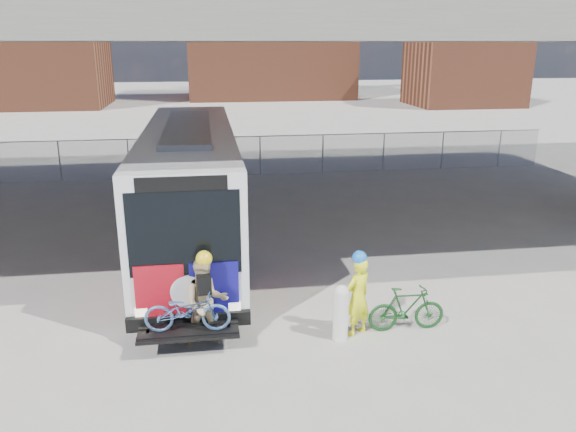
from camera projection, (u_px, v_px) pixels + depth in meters
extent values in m
plane|color=#9E9991|center=(268.00, 275.00, 15.09)|extent=(160.00, 160.00, 0.00)
cube|color=silver|center=(191.00, 182.00, 16.92)|extent=(2.55, 12.00, 3.20)
cube|color=black|center=(190.00, 158.00, 17.21)|extent=(2.61, 11.00, 1.28)
cube|color=black|center=(184.00, 233.00, 11.19)|extent=(2.24, 0.12, 1.76)
cube|color=black|center=(181.00, 183.00, 10.88)|extent=(1.78, 0.12, 0.30)
cube|color=black|center=(189.00, 320.00, 11.65)|extent=(2.55, 0.20, 0.30)
cube|color=#9E0C18|center=(160.00, 293.00, 11.41)|extent=(1.00, 0.08, 1.20)
cube|color=navy|center=(215.00, 290.00, 11.56)|extent=(1.00, 0.08, 1.20)
cylinder|color=silver|center=(187.00, 292.00, 11.46)|extent=(0.70, 0.06, 0.70)
cube|color=gray|center=(188.00, 127.00, 16.43)|extent=(1.28, 7.20, 0.14)
cube|color=black|center=(189.00, 332.00, 11.17)|extent=(2.00, 0.70, 0.06)
cylinder|color=black|center=(140.00, 289.00, 13.03)|extent=(0.30, 1.00, 1.00)
cylinder|color=black|center=(240.00, 283.00, 13.35)|extent=(0.30, 1.00, 1.00)
cylinder|color=black|center=(164.00, 194.00, 21.16)|extent=(0.30, 1.00, 1.00)
cylinder|color=black|center=(225.00, 192.00, 21.48)|extent=(0.30, 1.00, 1.00)
cube|color=#9E0C18|center=(134.00, 248.00, 13.34)|extent=(0.06, 2.60, 1.70)
cube|color=navy|center=(141.00, 227.00, 14.85)|extent=(0.06, 1.40, 1.70)
cube|color=#9E0C18|center=(243.00, 242.00, 13.70)|extent=(0.06, 2.60, 1.70)
cube|color=navy|center=(239.00, 223.00, 15.22)|extent=(0.06, 1.40, 1.70)
imported|color=#456798|center=(187.00, 311.00, 11.03)|extent=(1.74, 0.73, 0.89)
cube|color=#605E59|center=(251.00, 16.00, 16.88)|extent=(40.00, 16.00, 1.50)
cylinder|color=gray|center=(60.00, 161.00, 25.06)|extent=(0.06, 0.06, 1.80)
cylinder|color=gray|center=(151.00, 159.00, 25.61)|extent=(0.06, 0.06, 1.80)
cylinder|color=gray|center=(239.00, 156.00, 26.17)|extent=(0.06, 0.06, 1.80)
cylinder|color=gray|center=(323.00, 154.00, 26.73)|extent=(0.06, 0.06, 1.80)
cylinder|color=gray|center=(403.00, 152.00, 27.29)|extent=(0.06, 0.06, 1.80)
cylinder|color=gray|center=(481.00, 150.00, 27.84)|extent=(0.06, 0.06, 1.80)
plane|color=gray|center=(239.00, 156.00, 26.17)|extent=(30.00, 0.00, 30.00)
cube|color=gray|center=(238.00, 137.00, 25.90)|extent=(30.00, 0.05, 0.04)
cube|color=brown|center=(28.00, 53.00, 53.64)|extent=(14.00, 10.00, 10.00)
cube|color=brown|center=(269.00, 43.00, 63.31)|extent=(18.00, 12.00, 12.00)
cube|color=brown|center=(465.00, 64.00, 55.07)|extent=(10.00, 8.00, 8.00)
cylinder|color=white|center=(341.00, 316.00, 11.66)|extent=(0.32, 0.32, 1.06)
sphere|color=white|center=(341.00, 293.00, 11.51)|extent=(0.32, 0.32, 0.32)
imported|color=#F4FF1A|center=(358.00, 297.00, 11.78)|extent=(0.75, 0.67, 1.72)
sphere|color=blue|center=(359.00, 258.00, 11.52)|extent=(0.30, 0.30, 0.30)
imported|color=tan|center=(206.00, 303.00, 11.32)|extent=(1.01, 0.84, 1.88)
sphere|color=yellow|center=(204.00, 259.00, 11.03)|extent=(0.33, 0.33, 0.33)
cube|color=black|center=(204.00, 285.00, 10.98)|extent=(0.30, 0.20, 0.40)
imported|color=#16461B|center=(407.00, 309.00, 12.04)|extent=(1.68, 0.51, 1.00)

